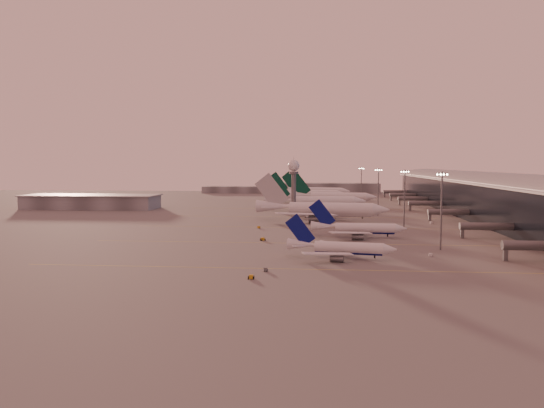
{
  "coord_description": "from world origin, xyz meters",
  "views": [
    {
      "loc": [
        19.48,
        -171.87,
        27.61
      ],
      "look_at": [
        -1.44,
        58.58,
        9.84
      ],
      "focal_mm": 35.0,
      "sensor_mm": 36.0,
      "label": 1
    }
  ],
  "objects": [
    {
      "name": "terminal",
      "position": [
        107.88,
        110.09,
        10.52
      ],
      "size": [
        57.0,
        362.0,
        23.04
      ],
      "color": "black",
      "rests_on": "ground"
    },
    {
      "name": "mast_c",
      "position": [
        50.0,
        110.0,
        13.74
      ],
      "size": [
        3.6,
        0.56,
        25.0
      ],
      "color": "#5A5C62",
      "rests_on": "ground"
    },
    {
      "name": "gsv_truck_b",
      "position": [
        47.5,
        49.51,
        1.29
      ],
      "size": [
        6.56,
        3.4,
        2.52
      ],
      "color": "silver",
      "rests_on": "ground"
    },
    {
      "name": "gsv_tug_near",
      "position": [
        3.22,
        -47.99,
        0.48
      ],
      "size": [
        2.03,
        3.3,
        0.93
      ],
      "color": "gold",
      "rests_on": "ground"
    },
    {
      "name": "greentail_c",
      "position": [
        10.29,
        217.54,
        3.78
      ],
      "size": [
        58.84,
        47.24,
        21.42
      ],
      "color": "silver",
      "rests_on": "ground"
    },
    {
      "name": "gsv_tug_far",
      "position": [
        13.1,
        95.42,
        0.45
      ],
      "size": [
        3.5,
        3.38,
        0.87
      ],
      "color": "silver",
      "rests_on": "ground"
    },
    {
      "name": "gsv_tug_mid",
      "position": [
        -0.79,
        14.9,
        0.53
      ],
      "size": [
        3.62,
        4.19,
        1.03
      ],
      "color": "gold",
      "rests_on": "ground"
    },
    {
      "name": "distant_horizon",
      "position": [
        2.62,
        325.14,
        3.89
      ],
      "size": [
        165.0,
        37.5,
        9.0
      ],
      "color": "#5A5C61",
      "rests_on": "ground"
    },
    {
      "name": "greentail_b",
      "position": [
        27.93,
        184.63,
        3.85
      ],
      "size": [
        59.85,
        48.08,
        21.78
      ],
      "color": "silver",
      "rests_on": "ground"
    },
    {
      "name": "greentail_d",
      "position": [
        16.15,
        264.18,
        3.74
      ],
      "size": [
        56.87,
        45.32,
        21.15
      ],
      "color": "silver",
      "rests_on": "ground"
    },
    {
      "name": "gsv_truck_c",
      "position": [
        -6.12,
        50.82,
        1.0
      ],
      "size": [
        4.41,
        4.83,
        1.95
      ],
      "color": "gold",
      "rests_on": "ground"
    },
    {
      "name": "mast_d",
      "position": [
        48.0,
        200.0,
        13.74
      ],
      "size": [
        3.6,
        0.56,
        25.0
      ],
      "color": "#5A5C62",
      "rests_on": "ground"
    },
    {
      "name": "narrowbody_mid",
      "position": [
        33.79,
        26.61,
        2.88
      ],
      "size": [
        36.36,
        28.97,
        14.2
      ],
      "color": "silver",
      "rests_on": "ground"
    },
    {
      "name": "widebody_white",
      "position": [
        20.55,
        85.03,
        4.0
      ],
      "size": [
        65.44,
        52.16,
        23.05
      ],
      "color": "silver",
      "rests_on": "ground"
    },
    {
      "name": "gsv_tug_hangar",
      "position": [
        56.13,
        158.88,
        0.48
      ],
      "size": [
        3.79,
        3.32,
        0.93
      ],
      "color": "gold",
      "rests_on": "ground"
    },
    {
      "name": "gsv_catering_b",
      "position": [
        70.64,
        74.82,
        2.2
      ],
      "size": [
        5.68,
        3.26,
        4.4
      ],
      "color": "silver",
      "rests_on": "ground"
    },
    {
      "name": "narrowbody_near",
      "position": [
        25.66,
        -18.01,
        2.59
      ],
      "size": [
        32.45,
        25.68,
        12.77
      ],
      "color": "silver",
      "rests_on": "ground"
    },
    {
      "name": "gsv_truck_a",
      "position": [
        6.11,
        -38.79,
        1.03
      ],
      "size": [
        5.28,
        2.84,
        2.02
      ],
      "color": "#515355",
      "rests_on": "ground"
    },
    {
      "name": "taxiway_markings",
      "position": [
        30.0,
        56.0,
        0.01
      ],
      "size": [
        180.0,
        185.25,
        0.02
      ],
      "color": "#D2C74A",
      "rests_on": "ground"
    },
    {
      "name": "gsv_catering_a",
      "position": [
        52.56,
        -12.69,
        1.93
      ],
      "size": [
        4.8,
        2.46,
        3.85
      ],
      "color": "silver",
      "rests_on": "ground"
    },
    {
      "name": "mast_a",
      "position": [
        58.0,
        0.0,
        13.74
      ],
      "size": [
        3.6,
        0.56,
        25.0
      ],
      "color": "#5A5C62",
      "rests_on": "ground"
    },
    {
      "name": "greentail_a",
      "position": [
        16.89,
        140.2,
        3.88
      ],
      "size": [
        60.58,
        48.86,
        21.99
      ],
      "color": "silver",
      "rests_on": "ground"
    },
    {
      "name": "ground",
      "position": [
        0.0,
        0.0,
        0.0
      ],
      "size": [
        700.0,
        700.0,
        0.0
      ],
      "primitive_type": "plane",
      "color": "#525050",
      "rests_on": "ground"
    },
    {
      "name": "mast_b",
      "position": [
        55.0,
        55.0,
        13.74
      ],
      "size": [
        3.6,
        0.56,
        25.0
      ],
      "color": "#5A5C62",
      "rests_on": "ground"
    },
    {
      "name": "radar_tower",
      "position": [
        5.0,
        120.0,
        20.95
      ],
      "size": [
        6.4,
        6.4,
        31.1
      ],
      "color": "#5A5C62",
      "rests_on": "ground"
    },
    {
      "name": "hangar",
      "position": [
        -120.0,
        140.0,
        4.32
      ],
      "size": [
        82.0,
        27.0,
        8.5
      ],
      "color": "#5A5C61",
      "rests_on": "ground"
    }
  ]
}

